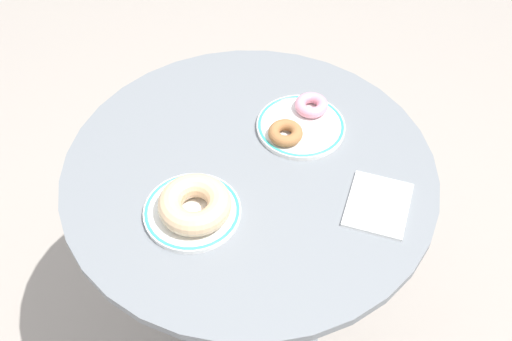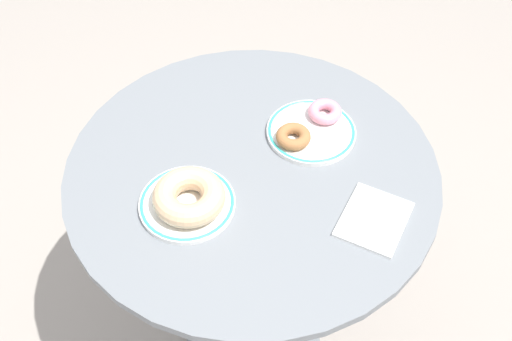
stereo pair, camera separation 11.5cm
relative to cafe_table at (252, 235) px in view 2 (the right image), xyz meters
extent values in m
cylinder|color=slate|center=(0.00, 0.00, 0.21)|extent=(0.71, 0.71, 0.02)
cylinder|color=slate|center=(0.00, 0.00, -0.14)|extent=(0.06, 0.06, 0.69)
cylinder|color=slate|center=(0.00, 0.00, -0.49)|extent=(0.37, 0.37, 0.03)
cylinder|color=white|center=(-0.15, 0.01, 0.23)|extent=(0.17, 0.17, 0.01)
torus|color=#38B2A8|center=(-0.15, 0.01, 0.23)|extent=(0.17, 0.17, 0.01)
cylinder|color=white|center=(0.15, -0.01, 0.23)|extent=(0.18, 0.18, 0.01)
torus|color=#38B2A8|center=(0.15, -0.01, 0.23)|extent=(0.17, 0.17, 0.01)
torus|color=#E0B789|center=(-0.15, 0.00, 0.26)|extent=(0.15, 0.15, 0.04)
torus|color=pink|center=(0.19, 0.00, 0.25)|extent=(0.09, 0.09, 0.02)
torus|color=#A36B3D|center=(0.10, -0.01, 0.25)|extent=(0.08, 0.08, 0.02)
cube|color=white|center=(0.08, -0.24, 0.22)|extent=(0.16, 0.15, 0.01)
camera|label=1|loc=(-0.60, -0.51, 1.12)|focal=44.18mm
camera|label=2|loc=(-0.52, -0.60, 1.12)|focal=44.18mm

